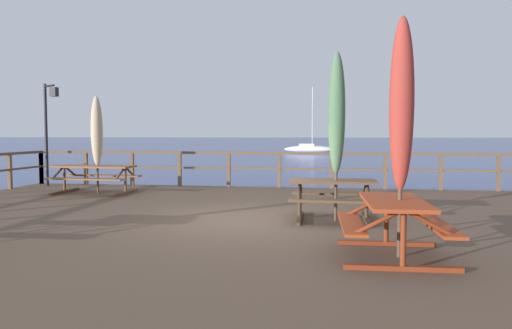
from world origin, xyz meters
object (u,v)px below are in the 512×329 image
(lamp_post_hooked, at_px, (49,119))
(picnic_table_mid_left, at_px, (333,191))
(patio_umbrella_short_mid, at_px, (402,105))
(patio_umbrella_tall_back_right, at_px, (337,114))
(sailboat_distant, at_px, (309,149))
(picnic_table_front_right, at_px, (394,216))
(patio_umbrella_short_back, at_px, (97,131))
(picnic_table_front_left, at_px, (94,173))

(lamp_post_hooked, bearing_deg, picnic_table_mid_left, -28.69)
(patio_umbrella_short_mid, xyz_separation_m, patio_umbrella_tall_back_right, (-0.80, 2.62, -0.00))
(patio_umbrella_tall_back_right, distance_m, sailboat_distant, 48.32)
(picnic_table_front_right, relative_size, sailboat_distant, 0.23)
(picnic_table_mid_left, relative_size, patio_umbrella_short_back, 0.61)
(patio_umbrella_short_back, xyz_separation_m, sailboat_distant, (4.01, 44.81, -1.82))
(patio_umbrella_tall_back_right, bearing_deg, patio_umbrella_short_mid, -72.99)
(picnic_table_front_right, bearing_deg, patio_umbrella_short_back, 140.08)
(picnic_table_mid_left, bearing_deg, picnic_table_front_right, -73.75)
(picnic_table_front_left, bearing_deg, picnic_table_front_right, -39.39)
(patio_umbrella_tall_back_right, bearing_deg, lamp_post_hooked, 151.12)
(picnic_table_front_right, bearing_deg, sailboat_distant, 93.60)
(picnic_table_front_left, bearing_deg, patio_umbrella_tall_back_right, -27.06)
(lamp_post_hooked, bearing_deg, picnic_table_front_right, -38.16)
(picnic_table_front_left, bearing_deg, lamp_post_hooked, 146.14)
(picnic_table_front_left, xyz_separation_m, lamp_post_hooked, (-2.24, 1.50, 1.55))
(picnic_table_front_left, bearing_deg, patio_umbrella_short_back, 42.53)
(sailboat_distant, bearing_deg, picnic_table_mid_left, -87.13)
(picnic_table_front_right, height_order, sailboat_distant, sailboat_distant)
(picnic_table_mid_left, relative_size, patio_umbrella_short_mid, 0.52)
(picnic_table_front_left, relative_size, picnic_table_mid_left, 1.35)
(picnic_table_mid_left, bearing_deg, picnic_table_front_left, 153.22)
(picnic_table_front_left, height_order, patio_umbrella_short_back, patio_umbrella_short_back)
(picnic_table_front_left, distance_m, patio_umbrella_short_mid, 9.57)
(patio_umbrella_short_mid, bearing_deg, picnic_table_mid_left, 107.65)
(patio_umbrella_short_mid, xyz_separation_m, lamp_post_hooked, (-9.58, 7.46, 0.10))
(patio_umbrella_tall_back_right, height_order, lamp_post_hooked, lamp_post_hooked)
(patio_umbrella_short_back, height_order, lamp_post_hooked, lamp_post_hooked)
(picnic_table_mid_left, bearing_deg, sailboat_distant, 92.87)
(picnic_table_mid_left, height_order, lamp_post_hooked, lamp_post_hooked)
(patio_umbrella_short_mid, distance_m, patio_umbrella_tall_back_right, 2.74)
(sailboat_distant, bearing_deg, patio_umbrella_tall_back_right, -87.08)
(picnic_table_mid_left, relative_size, sailboat_distant, 0.21)
(picnic_table_front_right, relative_size, picnic_table_mid_left, 1.06)
(patio_umbrella_short_back, xyz_separation_m, patio_umbrella_short_mid, (7.28, -6.02, 0.31))
(patio_umbrella_short_back, relative_size, patio_umbrella_tall_back_right, 0.85)
(picnic_table_front_right, relative_size, patio_umbrella_tall_back_right, 0.55)
(patio_umbrella_short_back, height_order, patio_umbrella_short_mid, patio_umbrella_short_mid)
(patio_umbrella_tall_back_right, height_order, sailboat_distant, sailboat_distant)
(picnic_table_front_right, distance_m, patio_umbrella_tall_back_right, 3.09)
(picnic_table_front_left, relative_size, patio_umbrella_short_back, 0.83)
(picnic_table_front_left, xyz_separation_m, sailboat_distant, (4.08, 44.87, -0.69))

